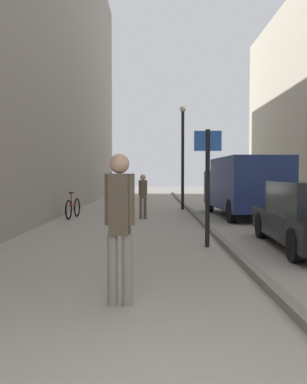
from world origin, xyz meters
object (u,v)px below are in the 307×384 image
delivery_van (242,185)px  lamp_post (181,151)px  pedestrian_far_crossing (109,186)px  bicycle_leaning (71,208)px  pedestrian_main_foreground (118,218)px  street_sign_post (206,177)px  pedestrian_mid_block (141,193)px

delivery_van → lamp_post: (-2.11, 3.18, 1.51)m
pedestrian_far_crossing → bicycle_leaning: bearing=-114.1°
pedestrian_main_foreground → lamp_post: size_ratio=0.39×
street_sign_post → bicycle_leaning: street_sign_post is taller
pedestrian_far_crossing → lamp_post: (3.77, -4.28, 1.72)m
delivery_van → street_sign_post: size_ratio=2.17×
pedestrian_main_foreground → lamp_post: bearing=89.6°
street_sign_post → lamp_post: 9.68m
delivery_van → street_sign_post: street_sign_post is taller
pedestrian_mid_block → delivery_van: delivery_van is taller
pedestrian_mid_block → bicycle_leaning: (-2.60, 0.23, -0.56)m
pedestrian_far_crossing → delivery_van: size_ratio=0.31×
street_sign_post → bicycle_leaning: (-4.17, 5.89, -1.16)m
pedestrian_main_foreground → delivery_van: size_ratio=0.33×
delivery_van → bicycle_leaning: bearing=-177.8°
pedestrian_main_foreground → lamp_post: 13.75m
pedestrian_main_foreground → street_sign_post: size_ratio=0.72×
pedestrian_far_crossing → bicycle_leaning: 8.04m
pedestrian_mid_block → delivery_van: (3.84, 0.76, 0.28)m
street_sign_post → bicycle_leaning: bearing=-51.6°
pedestrian_far_crossing → lamp_post: lamp_post is taller
street_sign_post → bicycle_leaning: 7.31m
pedestrian_main_foreground → pedestrian_mid_block: 9.60m
pedestrian_main_foreground → street_sign_post: (1.61, 3.93, 0.47)m
bicycle_leaning → pedestrian_mid_block: bearing=0.3°
lamp_post → bicycle_leaning: bearing=-139.3°
pedestrian_far_crossing → delivery_van: bearing=-71.9°
pedestrian_mid_block → pedestrian_far_crossing: size_ratio=0.94×
pedestrian_main_foreground → pedestrian_mid_block: size_ratio=1.14×
pedestrian_mid_block → pedestrian_far_crossing: pedestrian_far_crossing is taller
pedestrian_main_foreground → delivery_van: delivery_van is taller
pedestrian_far_crossing → street_sign_post: street_sign_post is taller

